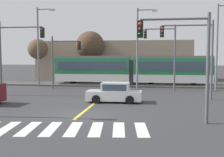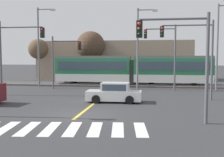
% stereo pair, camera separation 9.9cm
% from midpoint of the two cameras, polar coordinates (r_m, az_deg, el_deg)
% --- Properties ---
extents(ground_plane, '(200.00, 200.00, 0.00)m').
position_cam_midpoint_polar(ground_plane, '(17.24, -6.42, -7.30)').
color(ground_plane, '#333335').
extents(track_bed, '(120.00, 4.00, 0.18)m').
position_cam_midpoint_polar(track_bed, '(34.16, 1.12, -1.27)').
color(track_bed, '#4C4742').
rests_on(track_bed, ground).
extents(rail_near, '(120.00, 0.08, 0.10)m').
position_cam_midpoint_polar(rail_near, '(33.44, 0.97, -1.16)').
color(rail_near, '#939399').
rests_on(rail_near, track_bed).
extents(rail_far, '(120.00, 0.08, 0.10)m').
position_cam_midpoint_polar(rail_far, '(34.86, 1.28, -0.93)').
color(rail_far, '#939399').
rests_on(rail_far, track_bed).
extents(light_rail_tram, '(18.50, 2.64, 3.43)m').
position_cam_midpoint_polar(light_rail_tram, '(33.83, 4.24, 1.99)').
color(light_rail_tram, silver).
rests_on(light_rail_tram, track_bed).
extents(crosswalk_stripe_1, '(0.89, 2.85, 0.01)m').
position_cam_midpoint_polar(crosswalk_stripe_1, '(14.86, -20.62, -9.45)').
color(crosswalk_stripe_1, silver).
rests_on(crosswalk_stripe_1, ground).
extents(crosswalk_stripe_2, '(0.89, 2.85, 0.01)m').
position_cam_midpoint_polar(crosswalk_stripe_2, '(14.49, -16.54, -9.71)').
color(crosswalk_stripe_2, silver).
rests_on(crosswalk_stripe_2, ground).
extents(crosswalk_stripe_3, '(0.89, 2.85, 0.01)m').
position_cam_midpoint_polar(crosswalk_stripe_3, '(14.18, -12.25, -9.93)').
color(crosswalk_stripe_3, silver).
rests_on(crosswalk_stripe_3, ground).
extents(crosswalk_stripe_4, '(0.89, 2.85, 0.01)m').
position_cam_midpoint_polar(crosswalk_stripe_4, '(13.96, -7.80, -10.10)').
color(crosswalk_stripe_4, silver).
rests_on(crosswalk_stripe_4, ground).
extents(crosswalk_stripe_5, '(0.89, 2.85, 0.01)m').
position_cam_midpoint_polar(crosswalk_stripe_5, '(13.83, -3.23, -10.21)').
color(crosswalk_stripe_5, silver).
rests_on(crosswalk_stripe_5, ground).
extents(crosswalk_stripe_6, '(0.89, 2.85, 0.01)m').
position_cam_midpoint_polar(crosswalk_stripe_6, '(13.78, 1.41, -10.26)').
color(crosswalk_stripe_6, silver).
rests_on(crosswalk_stripe_6, ground).
extents(crosswalk_stripe_7, '(0.89, 2.85, 0.01)m').
position_cam_midpoint_polar(crosswalk_stripe_7, '(13.82, 6.05, -10.24)').
color(crosswalk_stripe_7, silver).
rests_on(crosswalk_stripe_7, ground).
extents(lane_centre_line, '(0.20, 16.81, 0.01)m').
position_cam_midpoint_polar(lane_centre_line, '(23.97, -2.09, -3.94)').
color(lane_centre_line, gold).
rests_on(lane_centre_line, ground).
extents(sedan_crossing, '(4.23, 1.97, 1.52)m').
position_cam_midpoint_polar(sedan_crossing, '(21.65, 0.59, -2.98)').
color(sedan_crossing, silver).
rests_on(sedan_crossing, ground).
extents(traffic_light_mid_right, '(4.25, 0.38, 6.42)m').
position_cam_midpoint_polar(traffic_light_mid_right, '(23.78, 16.52, 6.16)').
color(traffic_light_mid_right, '#515459').
rests_on(traffic_light_mid_right, ground).
extents(traffic_light_mid_left, '(4.25, 0.38, 6.68)m').
position_cam_midpoint_polar(traffic_light_mid_left, '(26.63, -19.09, 6.07)').
color(traffic_light_mid_left, '#515459').
rests_on(traffic_light_mid_left, ground).
extents(traffic_light_far_left, '(3.25, 0.38, 5.71)m').
position_cam_midpoint_polar(traffic_light_far_left, '(30.97, -9.94, 4.78)').
color(traffic_light_far_left, '#515459').
rests_on(traffic_light_far_left, ground).
extents(traffic_light_far_right, '(3.25, 0.38, 6.74)m').
position_cam_midpoint_polar(traffic_light_far_right, '(29.20, 10.84, 6.13)').
color(traffic_light_far_right, '#515459').
rests_on(traffic_light_far_right, ground).
extents(traffic_light_near_right, '(3.75, 0.38, 5.76)m').
position_cam_midpoint_polar(traffic_light_near_right, '(15.09, 14.21, 5.72)').
color(traffic_light_near_right, '#515459').
rests_on(traffic_light_near_right, ground).
extents(street_lamp_west, '(2.17, 0.28, 9.10)m').
position_cam_midpoint_polar(street_lamp_west, '(33.64, -14.35, 7.10)').
color(street_lamp_west, slate).
rests_on(street_lamp_west, ground).
extents(street_lamp_centre, '(2.19, 0.28, 8.65)m').
position_cam_midpoint_polar(street_lamp_centre, '(30.41, 5.69, 7.08)').
color(street_lamp_centre, slate).
rests_on(street_lamp_centre, ground).
extents(street_lamp_east, '(1.84, 0.28, 8.88)m').
position_cam_midpoint_polar(street_lamp_east, '(31.08, 20.99, 6.89)').
color(street_lamp_east, slate).
rests_on(street_lamp_east, ground).
extents(bare_tree_far_west, '(2.87, 2.87, 6.03)m').
position_cam_midpoint_polar(bare_tree_far_west, '(41.64, -14.68, 5.76)').
color(bare_tree_far_west, brown).
rests_on(bare_tree_far_west, ground).
extents(bare_tree_west, '(4.09, 4.09, 7.14)m').
position_cam_midpoint_polar(bare_tree_west, '(40.52, -4.29, 6.68)').
color(bare_tree_west, brown).
rests_on(bare_tree_west, ground).
extents(building_backdrop_far, '(23.36, 6.00, 5.85)m').
position_cam_midpoint_polar(building_backdrop_far, '(43.88, 0.60, 3.71)').
color(building_backdrop_far, gray).
rests_on(building_backdrop_far, ground).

